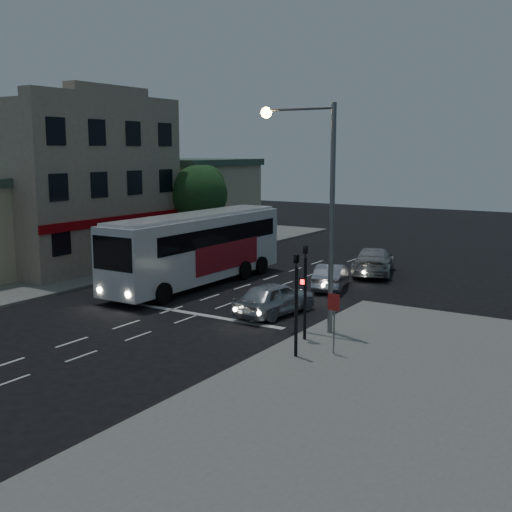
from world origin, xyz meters
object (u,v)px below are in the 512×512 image
Objects in this scene: tour_bus at (197,247)px; regulatory_sign at (334,314)px; car_sedan_a at (331,276)px; car_sedan_b at (373,261)px; streetlight at (317,191)px; street_tree at (199,192)px; traffic_signal_main at (305,281)px; traffic_signal_side at (296,293)px; car_suv at (275,298)px.

tour_bus reaches higher than regulatory_sign.
car_sedan_b reaches higher than car_sedan_a.
tour_bus reaches higher than car_sedan_a.
car_sedan_b is 0.61× the size of streetlight.
tour_bus is 7.45m from car_sedan_a.
traffic_signal_main is at bearing -42.03° from street_tree.
car_sedan_a is 0.74× the size of car_sedan_b.
traffic_signal_side is at bearing -44.50° from street_tree.
street_tree is (-16.51, 16.22, 2.08)m from traffic_signal_side.
car_suv is 6.31m from car_sedan_a.
tour_bus is 10.76m from car_sedan_b.
car_sedan_b is at bearing 0.50° from street_tree.
car_sedan_a is 13.96m from street_tree.
tour_bus is at bearing 147.84° from regulatory_sign.
tour_bus is 2.89× the size of car_suv.
streetlight reaches higher than tour_bus.
street_tree reaches higher than traffic_signal_side.
car_suv is at bearing 150.75° from streetlight.
street_tree is at bearing 140.49° from streetlight.
traffic_signal_side is (3.64, -16.34, 1.62)m from car_sedan_b.
car_sedan_b is (0.37, 5.03, 0.12)m from car_sedan_a.
car_sedan_b is (7.04, 8.03, -1.33)m from tour_bus.
car_sedan_b is at bearing -83.93° from car_suv.
tour_bus is at bearing 7.93° from car_sedan_a.
traffic_signal_side is 0.46× the size of streetlight.
traffic_signal_side is (0.70, -1.98, 0.00)m from traffic_signal_main.
car_sedan_a is at bearing -81.26° from car_suv.
car_sedan_b is at bearing 101.59° from traffic_signal_main.
tour_bus is 2.07× the size of street_tree.
traffic_signal_main is (2.94, -14.36, 1.62)m from car_sedan_b.
regulatory_sign is 5.18m from streetlight.
car_suv is at bearing -41.48° from street_tree.
street_tree is (-15.81, 14.25, 2.08)m from traffic_signal_main.
car_suv is 6.34m from regulatory_sign.
traffic_signal_main reaches higher than car_sedan_a.
street_tree is at bearing 138.92° from regulatory_sign.
traffic_signal_side is (4.01, -11.31, 1.75)m from car_sedan_a.
car_sedan_a is 10.05m from traffic_signal_main.
car_suv is at bearing -25.76° from tour_bus.
tour_bus is 10.11m from street_tree.
traffic_signal_main is 0.46× the size of streetlight.
traffic_signal_main is (3.11, -3.02, 1.66)m from car_suv.
traffic_signal_side is 23.24m from street_tree.
regulatory_sign reaches higher than car_sedan_b.
streetlight is (-0.96, 3.40, 3.31)m from traffic_signal_side.
tour_bus is 11.48m from streetlight.
tour_bus is at bearing 147.61° from traffic_signal_main.
traffic_signal_side reaches higher than car_suv.
street_tree reaches higher than car_sedan_a.
car_sedan_b is 16.08m from regulatory_sign.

